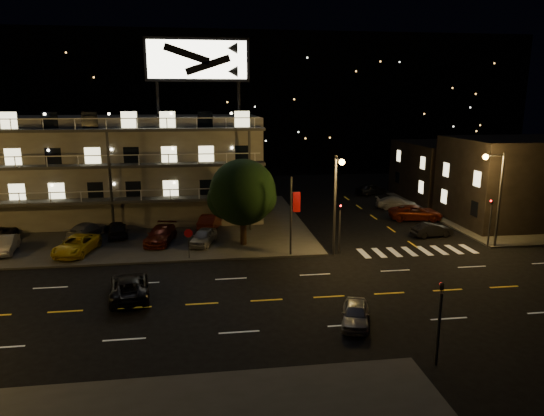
{
  "coord_description": "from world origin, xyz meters",
  "views": [
    {
      "loc": [
        -1.52,
        -27.97,
        12.29
      ],
      "look_at": [
        3.45,
        8.0,
        4.07
      ],
      "focal_mm": 32.0,
      "sensor_mm": 36.0,
      "label": 1
    }
  ],
  "objects": [
    {
      "name": "side_car_2",
      "position": [
        19.93,
        23.52,
        0.67
      ],
      "size": [
        4.92,
        2.71,
        1.35
      ],
      "primitive_type": "imported",
      "rotation": [
        0.0,
        0.0,
        1.39
      ],
      "color": "#929397",
      "rests_on": "ground"
    },
    {
      "name": "signal_nw",
      "position": [
        9.0,
        8.5,
        2.57
      ],
      "size": [
        0.2,
        0.27,
        4.6
      ],
      "color": "#2D2D30",
      "rests_on": "ground"
    },
    {
      "name": "side_car_3",
      "position": [
        19.81,
        31.94,
        0.74
      ],
      "size": [
        4.7,
        3.34,
        1.49
      ],
      "primitive_type": "imported",
      "rotation": [
        0.0,
        0.0,
        1.98
      ],
      "color": "black",
      "rests_on": "ground"
    },
    {
      "name": "ground",
      "position": [
        0.0,
        0.0,
        0.0
      ],
      "size": [
        140.0,
        140.0,
        0.0
      ],
      "primitive_type": "plane",
      "color": "black",
      "rests_on": "ground"
    },
    {
      "name": "lot_car_7",
      "position": [
        -12.15,
        15.71,
        0.82
      ],
      "size": [
        3.36,
        5.0,
        1.34
      ],
      "primitive_type": "imported",
      "rotation": [
        0.0,
        0.0,
        2.79
      ],
      "color": "#929397",
      "rests_on": "curb_nw"
    },
    {
      "name": "streetlight_ne",
      "position": [
        22.14,
        8.3,
        4.96
      ],
      "size": [
        1.92,
        0.44,
        8.0
      ],
      "color": "#2D2D30",
      "rests_on": "ground"
    },
    {
      "name": "side_bldg_front",
      "position": [
        29.99,
        16.0,
        4.25
      ],
      "size": [
        14.06,
        10.0,
        8.5
      ],
      "color": "black",
      "rests_on": "ground"
    },
    {
      "name": "signal_sw",
      "position": [
        9.0,
        -8.5,
        2.57
      ],
      "size": [
        0.2,
        0.27,
        4.6
      ],
      "color": "#2D2D30",
      "rests_on": "ground"
    },
    {
      "name": "road_car_east",
      "position": [
        6.49,
        -3.9,
        0.62
      ],
      "size": [
        2.52,
        3.9,
        1.24
      ],
      "primitive_type": "imported",
      "rotation": [
        0.0,
        0.0,
        -0.32
      ],
      "color": "#929397",
      "rests_on": "ground"
    },
    {
      "name": "lot_car_1",
      "position": [
        -17.67,
        11.91,
        0.82
      ],
      "size": [
        1.97,
        4.21,
        1.33
      ],
      "primitive_type": "imported",
      "rotation": [
        0.0,
        0.0,
        0.14
      ],
      "color": "#929397",
      "rests_on": "curb_nw"
    },
    {
      "name": "hill_backdrop",
      "position": [
        -5.94,
        68.78,
        11.55
      ],
      "size": [
        120.0,
        25.0,
        24.0
      ],
      "color": "black",
      "rests_on": "ground"
    },
    {
      "name": "stop_sign",
      "position": [
        -3.0,
        8.57,
        1.71
      ],
      "size": [
        0.91,
        0.11,
        2.61
      ],
      "color": "#2D2D30",
      "rests_on": "ground"
    },
    {
      "name": "streetlight_nc",
      "position": [
        8.5,
        7.94,
        4.96
      ],
      "size": [
        0.44,
        1.92,
        8.0
      ],
      "color": "#2D2D30",
      "rests_on": "ground"
    },
    {
      "name": "lot_car_8",
      "position": [
        -9.59,
        15.57,
        0.86
      ],
      "size": [
        2.53,
        4.44,
        1.42
      ],
      "primitive_type": "imported",
      "rotation": [
        0.0,
        0.0,
        3.36
      ],
      "color": "black",
      "rests_on": "curb_nw"
    },
    {
      "name": "curb_ne",
      "position": [
        30.0,
        20.0,
        0.07
      ],
      "size": [
        16.0,
        24.0,
        0.15
      ],
      "primitive_type": "cube",
      "color": "#383836",
      "rests_on": "ground"
    },
    {
      "name": "banner_north",
      "position": [
        5.09,
        8.4,
        3.43
      ],
      "size": [
        0.83,
        0.16,
        6.4
      ],
      "color": "#2D2D30",
      "rests_on": "ground"
    },
    {
      "name": "side_car_1",
      "position": [
        19.92,
        18.34,
        0.75
      ],
      "size": [
        5.74,
        3.32,
        1.51
      ],
      "primitive_type": "imported",
      "rotation": [
        0.0,
        0.0,
        1.41
      ],
      "color": "#621C0E",
      "rests_on": "ground"
    },
    {
      "name": "lot_car_4",
      "position": [
        -1.88,
        12.12,
        0.82
      ],
      "size": [
        2.68,
        4.21,
        1.33
      ],
      "primitive_type": "imported",
      "rotation": [
        0.0,
        0.0,
        -0.31
      ],
      "color": "#929397",
      "rests_on": "curb_nw"
    },
    {
      "name": "road_car_west",
      "position": [
        -6.52,
        1.72,
        0.7
      ],
      "size": [
        3.0,
        5.33,
        1.41
      ],
      "primitive_type": "imported",
      "rotation": [
        0.0,
        0.0,
        3.28
      ],
      "color": "black",
      "rests_on": "ground"
    },
    {
      "name": "lot_car_9",
      "position": [
        -1.17,
        17.18,
        0.88
      ],
      "size": [
        2.7,
        4.67,
        1.46
      ],
      "primitive_type": "imported",
      "rotation": [
        0.0,
        0.0,
        2.86
      ],
      "color": "#621C0E",
      "rests_on": "curb_nw"
    },
    {
      "name": "curb_nw",
      "position": [
        -14.0,
        20.0,
        0.07
      ],
      "size": [
        44.0,
        24.0,
        0.15
      ],
      "primitive_type": "cube",
      "color": "#383836",
      "rests_on": "ground"
    },
    {
      "name": "lot_car_3",
      "position": [
        -5.54,
        13.03,
        0.86
      ],
      "size": [
        2.83,
        5.14,
        1.41
      ],
      "primitive_type": "imported",
      "rotation": [
        0.0,
        0.0,
        -0.18
      ],
      "color": "#621C0E",
      "rests_on": "curb_nw"
    },
    {
      "name": "lot_car_2",
      "position": [
        -11.96,
        10.94,
        0.85
      ],
      "size": [
        3.33,
        5.44,
        1.41
      ],
      "primitive_type": "imported",
      "rotation": [
        0.0,
        0.0,
        -0.21
      ],
      "color": "gold",
      "rests_on": "curb_nw"
    },
    {
      "name": "tree",
      "position": [
        1.44,
        11.69,
        4.49
      ],
      "size": [
        5.8,
        5.58,
        7.3
      ],
      "color": "black",
      "rests_on": "curb_nw"
    },
    {
      "name": "side_car_0",
      "position": [
        18.72,
        12.15,
        0.62
      ],
      "size": [
        3.87,
        1.73,
        1.23
      ],
      "primitive_type": "imported",
      "rotation": [
        0.0,
        0.0,
        1.69
      ],
      "color": "black",
      "rests_on": "ground"
    },
    {
      "name": "motel",
      "position": [
        -9.94,
        23.88,
        5.34
      ],
      "size": [
        28.0,
        13.8,
        18.1
      ],
      "color": "#9A9786",
      "rests_on": "ground"
    },
    {
      "name": "side_bldg_back",
      "position": [
        29.99,
        28.0,
        3.5
      ],
      "size": [
        14.06,
        12.0,
        7.0
      ],
      "color": "black",
      "rests_on": "ground"
    },
    {
      "name": "signal_ne",
      "position": [
        22.0,
        8.5,
        2.57
      ],
      "size": [
        0.27,
        0.2,
        4.6
      ],
      "color": "#2D2D30",
      "rests_on": "ground"
    }
  ]
}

